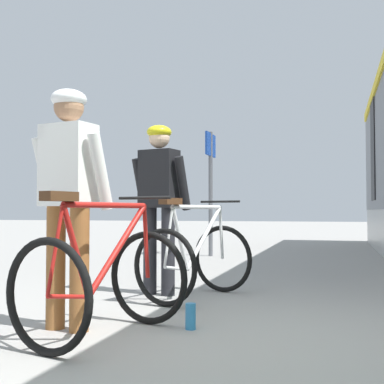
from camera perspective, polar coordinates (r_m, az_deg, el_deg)
The scene contains 7 objects.
ground_plane at distance 3.50m, azimuth 1.87°, elevation -16.41°, with size 80.00×80.00×0.00m, color #A09E99.
cyclist_near_in_dark at distance 5.38m, azimuth -3.64°, elevation -0.09°, with size 0.65×0.39×1.76m.
cyclist_far_in_white at distance 3.89m, azimuth -13.50°, elevation 0.74°, with size 0.65×0.39×1.76m.
bicycle_near_white at distance 5.13m, azimuth 0.39°, elevation -7.30°, with size 1.02×1.24×0.99m.
bicycle_far_red at distance 3.61m, azimuth -9.79°, elevation -9.46°, with size 0.97×1.22×0.99m.
water_bottle_near_the_bikes at distance 3.87m, azimuth -0.16°, elevation -13.59°, with size 0.08×0.08×0.19m, color #338CCC.
platform_sign_post at distance 9.98m, azimuth 2.06°, elevation 2.24°, with size 0.08×0.70×2.40m.
Camera 1 is at (0.81, -3.30, 0.86)m, focal length 48.23 mm.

